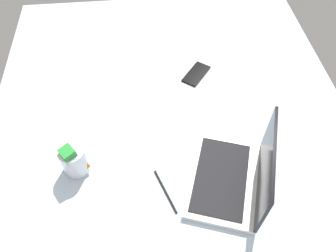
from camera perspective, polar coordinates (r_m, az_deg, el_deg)
The scene contains 5 objects.
bed_mattress at distance 133.12cm, azimuth 0.84°, elevation -3.07°, with size 180.00×140.00×18.00cm, color silver.
laptop at distance 112.33cm, azimuth 11.52°, elevation -8.45°, with size 38.69×32.48×23.00cm.
snack_cup at distance 116.07cm, azimuth -15.78°, elevation -5.52°, with size 9.04×9.58×13.54cm.
cell_phone at distance 146.05cm, azimuth 4.86°, elevation 8.89°, with size 6.80×14.00×0.80cm, color black.
charger_cable at distance 112.24cm, azimuth -0.46°, elevation -11.11°, with size 17.00×0.60×0.60cm, color black.
Camera 1 is at (74.47, -9.43, 118.94)cm, focal length 35.58 mm.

